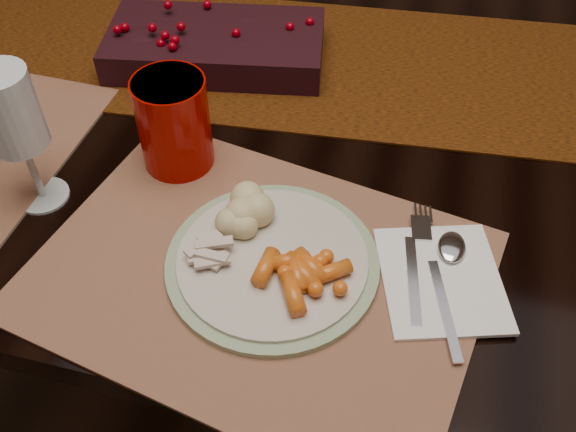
% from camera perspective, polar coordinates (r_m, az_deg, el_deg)
% --- Properties ---
extents(floor, '(5.00, 5.00, 0.00)m').
position_cam_1_polar(floor, '(1.55, 2.77, -12.64)').
color(floor, black).
rests_on(floor, ground).
extents(dining_table, '(1.80, 1.00, 0.75)m').
position_cam_1_polar(dining_table, '(1.24, 3.39, -3.98)').
color(dining_table, black).
rests_on(dining_table, floor).
extents(table_runner, '(1.77, 0.51, 0.00)m').
position_cam_1_polar(table_runner, '(1.06, 2.73, 13.51)').
color(table_runner, '#4C3313').
rests_on(table_runner, dining_table).
extents(centerpiece, '(0.36, 0.23, 0.07)m').
position_cam_1_polar(centerpiece, '(1.05, -6.47, 15.21)').
color(centerpiece, black).
rests_on(centerpiece, table_runner).
extents(placemat_main, '(0.56, 0.45, 0.00)m').
position_cam_1_polar(placemat_main, '(0.74, -2.73, -5.13)').
color(placemat_main, olive).
rests_on(placemat_main, dining_table).
extents(dinner_plate, '(0.28, 0.28, 0.01)m').
position_cam_1_polar(dinner_plate, '(0.74, -1.39, -4.08)').
color(dinner_plate, beige).
rests_on(dinner_plate, placemat_main).
extents(baby_carrots, '(0.12, 0.10, 0.02)m').
position_cam_1_polar(baby_carrots, '(0.71, 0.23, -4.86)').
color(baby_carrots, '#D45C16').
rests_on(baby_carrots, dinner_plate).
extents(mashed_potatoes, '(0.10, 0.09, 0.05)m').
position_cam_1_polar(mashed_potatoes, '(0.76, -3.69, 0.89)').
color(mashed_potatoes, tan).
rests_on(mashed_potatoes, dinner_plate).
extents(turkey_shreds, '(0.08, 0.08, 0.02)m').
position_cam_1_polar(turkey_shreds, '(0.74, -7.29, -3.02)').
color(turkey_shreds, beige).
rests_on(turkey_shreds, dinner_plate).
extents(napkin, '(0.17, 0.19, 0.01)m').
position_cam_1_polar(napkin, '(0.75, 13.46, -5.49)').
color(napkin, white).
rests_on(napkin, placemat_main).
extents(fork, '(0.05, 0.16, 0.00)m').
position_cam_1_polar(fork, '(0.75, 11.23, -4.32)').
color(fork, white).
rests_on(fork, napkin).
extents(spoon, '(0.08, 0.17, 0.00)m').
position_cam_1_polar(spoon, '(0.74, 13.94, -6.31)').
color(spoon, '#B8B8C2').
rests_on(spoon, napkin).
extents(red_cup, '(0.11, 0.11, 0.13)m').
position_cam_1_polar(red_cup, '(0.84, -10.11, 8.12)').
color(red_cup, '#9B0600').
rests_on(red_cup, placemat_main).
extents(wine_glass, '(0.09, 0.09, 0.19)m').
position_cam_1_polar(wine_glass, '(0.82, -22.62, 6.20)').
color(wine_glass, silver).
rests_on(wine_glass, dining_table).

